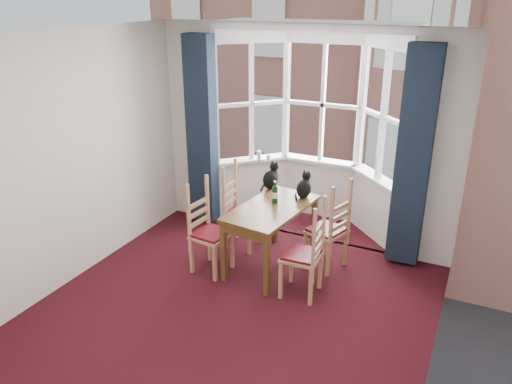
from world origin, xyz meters
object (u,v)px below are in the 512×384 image
Objects in this scene: candle_tall at (259,155)px; chair_left_near at (205,233)px; chair_left_far at (236,212)px; chair_right_far at (333,233)px; chair_right_near at (310,258)px; dining_table at (272,216)px; cat_right at (304,187)px; cat_left at (271,178)px; candle_short at (268,158)px; wine_bottle at (275,193)px.

chair_left_near is at bearing -86.91° from candle_tall.
chair_left_near is 1.77m from candle_tall.
chair_left_far and chair_right_far have the same top height.
dining_table is at bearing 147.40° from chair_right_near.
chair_left_far is 2.74× the size of cat_right.
candle_tall is (-0.78, 1.32, 0.26)m from dining_table.
chair_right_far is at bearing -2.14° from chair_left_far.
chair_right_far is at bearing -35.66° from candle_tall.
cat_left reaches higher than dining_table.
chair_right_near is at bearing -65.06° from cat_right.
candle_tall reaches higher than chair_right_near.
chair_right_far is 2.74× the size of cat_right.
chair_right_near is 2.28m from candle_tall.
chair_right_near is 0.67m from chair_right_far.
wine_bottle is at bearing -62.62° from candle_short.
candle_tall is at bearing 124.56° from cat_left.
chair_left_far is 1.46m from chair_right_near.
chair_left_far is at bearing -147.93° from cat_left.
candle_short is (0.04, 1.73, 0.44)m from chair_left_near.
cat_left is at bearing 32.07° from chair_left_far.
candle_tall is (-0.53, 0.76, 0.01)m from cat_left.
chair_right_near is (0.63, -0.40, -0.21)m from dining_table.
candle_short is (-0.65, 1.35, 0.24)m from dining_table.
chair_left_far is 0.79m from wine_bottle.
chair_right_far is at bearing -39.13° from candle_short.
wine_bottle is (0.68, 0.51, 0.44)m from chair_left_near.
wine_bottle is 2.00× the size of candle_tall.
cat_left reaches higher than wine_bottle.
chair_left_near is at bearing -151.00° from dining_table.
dining_table is at bearing -59.24° from candle_tall.
chair_right_far is 0.66m from cat_right.
cat_right is (0.87, 0.13, 0.45)m from chair_left_far.
cat_right reaches higher than chair_left_near.
chair_left_near is 1.00× the size of chair_right_far.
chair_right_near is at bearing -0.78° from chair_left_near.
dining_table is 3.97× the size of cat_right.
chair_left_far is at bearing 163.25° from wine_bottle.
dining_table is 0.82m from chair_left_near.
cat_right is at bearing -12.21° from cat_left.
chair_left_near is (-0.69, -0.38, -0.21)m from dining_table.
chair_left_near is 6.70× the size of candle_tall.
chair_left_near is 1.52m from chair_right_far.
chair_right_far is at bearing -22.11° from cat_right.
chair_left_far is 0.99m from cat_right.
cat_left is 0.88m from candle_short.
wine_bottle is 1.37m from candle_short.
chair_right_far is at bearing 11.21° from wine_bottle.
chair_left_far is at bearing 150.48° from chair_right_near.
dining_table is 9.71× the size of candle_tall.
chair_left_far is 6.70× the size of candle_tall.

